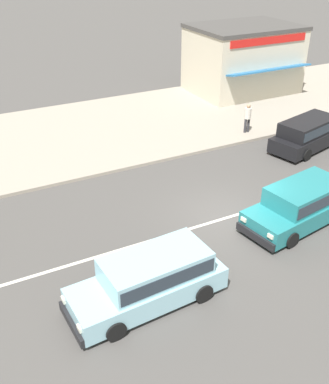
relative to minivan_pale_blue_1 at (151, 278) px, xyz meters
name	(u,v)px	position (x,y,z in m)	size (l,w,h in m)	color
ground_plane	(231,216)	(4.74, 2.69, -0.84)	(160.00, 160.00, 0.00)	#4C4947
lane_centre_stripe	(231,216)	(4.74, 2.69, -0.84)	(50.40, 0.14, 0.01)	silver
kerb_strip	(126,126)	(4.74, 13.19, -0.77)	(68.00, 10.00, 0.15)	#9E9384
minivan_pale_blue_1	(151,278)	(0.00, 0.00, 0.00)	(4.83, 2.07, 1.56)	#93C6D6
minivan_black_2	(309,132)	(11.92, 6.28, 0.00)	(5.14, 2.80, 1.56)	black
minivan_teal_5	(301,203)	(6.82, 1.22, 0.00)	(4.74, 2.48, 1.56)	teal
pedestrian_mid_kerb	(248,116)	(10.17, 9.13, 0.22)	(0.34, 0.34, 1.58)	#333338
shopfront_mid_block	(243,58)	(14.34, 15.53, 1.46)	(6.81, 5.77, 4.29)	beige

